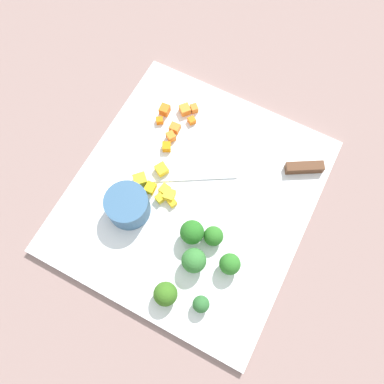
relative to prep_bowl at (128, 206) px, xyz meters
name	(u,v)px	position (x,y,z in m)	size (l,w,h in m)	color
ground_plane	(192,196)	(0.08, -0.08, -0.04)	(4.00, 4.00, 0.00)	gray
cutting_board	(192,195)	(0.08, -0.08, -0.03)	(0.43, 0.40, 0.01)	white
prep_bowl	(128,206)	(0.00, 0.00, 0.00)	(0.07, 0.07, 0.05)	#365E86
chef_knife	(260,170)	(0.17, -0.17, -0.02)	(0.18, 0.29, 0.02)	silver
carrot_dice_0	(171,137)	(0.15, 0.00, -0.02)	(0.01, 0.02, 0.02)	orange
carrot_dice_1	(160,120)	(0.18, 0.04, -0.02)	(0.01, 0.01, 0.01)	orange
carrot_dice_2	(192,120)	(0.20, -0.01, -0.02)	(0.01, 0.01, 0.01)	orange
carrot_dice_3	(194,108)	(0.23, -0.01, -0.02)	(0.01, 0.01, 0.01)	orange
carrot_dice_4	(165,110)	(0.20, 0.04, -0.01)	(0.02, 0.02, 0.02)	orange
carrot_dice_5	(175,128)	(0.17, 0.01, -0.02)	(0.02, 0.02, 0.01)	orange
carrot_dice_6	(185,110)	(0.22, 0.01, -0.02)	(0.02, 0.02, 0.02)	orange
carrot_dice_7	(167,147)	(0.13, 0.00, -0.02)	(0.02, 0.01, 0.01)	orange
pepper_dice_0	(172,203)	(0.04, -0.06, -0.02)	(0.01, 0.01, 0.01)	yellow
pepper_dice_1	(162,170)	(0.09, -0.01, -0.01)	(0.02, 0.02, 0.02)	yellow
pepper_dice_2	(140,180)	(0.05, 0.01, -0.01)	(0.02, 0.02, 0.02)	yellow
pepper_dice_3	(169,195)	(0.05, -0.05, -0.01)	(0.02, 0.02, 0.02)	yellow
pepper_dice_4	(160,198)	(0.04, -0.04, -0.02)	(0.01, 0.01, 0.01)	yellow
pepper_dice_5	(150,188)	(0.05, -0.01, -0.02)	(0.02, 0.02, 0.01)	yellow
pepper_dice_6	(165,190)	(0.06, -0.04, -0.02)	(0.02, 0.02, 0.01)	yellow
broccoli_floret_0	(194,261)	(-0.03, -0.14, 0.00)	(0.04, 0.04, 0.05)	#88BE6A
broccoli_floret_1	(213,236)	(0.02, -0.15, -0.01)	(0.03, 0.03, 0.03)	#97B367
broccoli_floret_2	(230,264)	(-0.01, -0.19, 0.00)	(0.03, 0.03, 0.04)	#93C468
broccoli_floret_3	(201,304)	(-0.08, -0.18, -0.01)	(0.03, 0.03, 0.03)	#96B65F
broccoli_floret_4	(165,294)	(-0.10, -0.12, 0.00)	(0.04, 0.04, 0.04)	#94C055
broccoli_floret_5	(192,232)	(0.01, -0.12, 0.00)	(0.04, 0.04, 0.05)	#88AF61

